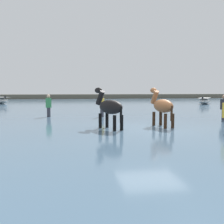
{
  "coord_description": "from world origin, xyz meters",
  "views": [
    {
      "loc": [
        -3.26,
        -10.1,
        1.88
      ],
      "look_at": [
        -1.19,
        2.1,
        0.86
      ],
      "focal_mm": 42.54,
      "sensor_mm": 36.0,
      "label": 1
    }
  ],
  "objects_px": {
    "horse_trailing_chestnut": "(162,107)",
    "person_spectator_far": "(102,108)",
    "person_wading_mid": "(224,110)",
    "person_onlooker_right": "(49,108)",
    "boat_near_port": "(204,101)",
    "channel_buoy": "(161,104)",
    "horse_lead_black": "(109,108)"
  },
  "relations": [
    {
      "from": "horse_trailing_chestnut",
      "to": "person_spectator_far",
      "type": "height_order",
      "value": "horse_trailing_chestnut"
    },
    {
      "from": "person_wading_mid",
      "to": "person_onlooker_right",
      "type": "distance_m",
      "value": 9.53
    },
    {
      "from": "boat_near_port",
      "to": "channel_buoy",
      "type": "distance_m",
      "value": 7.37
    },
    {
      "from": "boat_near_port",
      "to": "person_spectator_far",
      "type": "distance_m",
      "value": 18.08
    },
    {
      "from": "horse_lead_black",
      "to": "horse_trailing_chestnut",
      "type": "height_order",
      "value": "horse_lead_black"
    },
    {
      "from": "channel_buoy",
      "to": "person_onlooker_right",
      "type": "bearing_deg",
      "value": -139.96
    },
    {
      "from": "person_wading_mid",
      "to": "boat_near_port",
      "type": "bearing_deg",
      "value": 64.43
    },
    {
      "from": "person_wading_mid",
      "to": "person_spectator_far",
      "type": "distance_m",
      "value": 6.53
    },
    {
      "from": "boat_near_port",
      "to": "horse_trailing_chestnut",
      "type": "bearing_deg",
      "value": -123.6
    },
    {
      "from": "horse_trailing_chestnut",
      "to": "boat_near_port",
      "type": "bearing_deg",
      "value": 56.4
    },
    {
      "from": "person_onlooker_right",
      "to": "person_spectator_far",
      "type": "bearing_deg",
      "value": -9.66
    },
    {
      "from": "person_wading_mid",
      "to": "channel_buoy",
      "type": "bearing_deg",
      "value": 86.13
    },
    {
      "from": "person_spectator_far",
      "to": "horse_trailing_chestnut",
      "type": "bearing_deg",
      "value": -66.44
    },
    {
      "from": "horse_lead_black",
      "to": "person_onlooker_right",
      "type": "xyz_separation_m",
      "value": [
        -2.68,
        5.32,
        -0.31
      ]
    },
    {
      "from": "boat_near_port",
      "to": "person_onlooker_right",
      "type": "xyz_separation_m",
      "value": [
        -16.18,
        -11.88,
        0.18
      ]
    },
    {
      "from": "horse_trailing_chestnut",
      "to": "person_onlooker_right",
      "type": "xyz_separation_m",
      "value": [
        -4.97,
        4.99,
        -0.31
      ]
    },
    {
      "from": "boat_near_port",
      "to": "person_spectator_far",
      "type": "height_order",
      "value": "person_spectator_far"
    },
    {
      "from": "horse_lead_black",
      "to": "boat_near_port",
      "type": "height_order",
      "value": "horse_lead_black"
    },
    {
      "from": "boat_near_port",
      "to": "person_onlooker_right",
      "type": "relative_size",
      "value": 2.23
    },
    {
      "from": "horse_lead_black",
      "to": "horse_trailing_chestnut",
      "type": "distance_m",
      "value": 2.31
    },
    {
      "from": "boat_near_port",
      "to": "person_wading_mid",
      "type": "relative_size",
      "value": 2.23
    },
    {
      "from": "person_wading_mid",
      "to": "horse_lead_black",
      "type": "bearing_deg",
      "value": -160.63
    },
    {
      "from": "person_wading_mid",
      "to": "person_spectator_far",
      "type": "bearing_deg",
      "value": 156.72
    },
    {
      "from": "person_wading_mid",
      "to": "person_onlooker_right",
      "type": "relative_size",
      "value": 1.0
    },
    {
      "from": "horse_trailing_chestnut",
      "to": "person_onlooker_right",
      "type": "relative_size",
      "value": 1.22
    },
    {
      "from": "boat_near_port",
      "to": "person_onlooker_right",
      "type": "height_order",
      "value": "person_onlooker_right"
    },
    {
      "from": "horse_lead_black",
      "to": "channel_buoy",
      "type": "bearing_deg",
      "value": 62.34
    },
    {
      "from": "horse_trailing_chestnut",
      "to": "person_onlooker_right",
      "type": "bearing_deg",
      "value": 134.87
    },
    {
      "from": "channel_buoy",
      "to": "person_wading_mid",
      "type": "bearing_deg",
      "value": -93.87
    },
    {
      "from": "horse_lead_black",
      "to": "channel_buoy",
      "type": "distance_m",
      "value": 15.3
    },
    {
      "from": "person_onlooker_right",
      "to": "boat_near_port",
      "type": "bearing_deg",
      "value": 36.28
    },
    {
      "from": "horse_lead_black",
      "to": "boat_near_port",
      "type": "distance_m",
      "value": 21.87
    }
  ]
}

